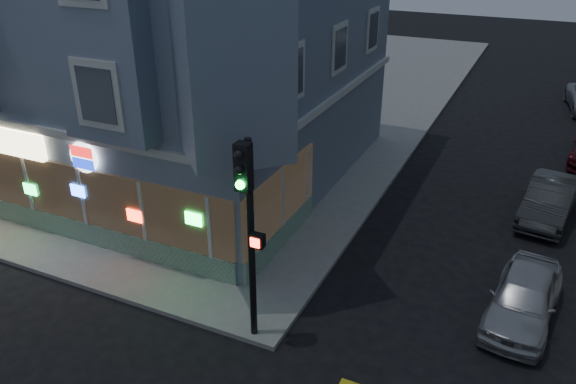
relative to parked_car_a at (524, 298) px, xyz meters
The scene contains 6 objects.
ground 10.56m from the parked_car_a, 144.71° to the right, with size 120.00×120.00×0.00m, color black.
sidewalk_nw 27.84m from the parked_car_a, 142.57° to the left, with size 33.00×42.00×0.15m, color gray.
corner_building 16.23m from the parked_car_a, 161.45° to the left, with size 14.60×14.60×11.40m.
parked_car_a is the anchor object (origin of this frame).
parked_car_b 6.62m from the parked_car_a, 86.71° to the left, with size 1.53×4.39×1.45m, color #35383A.
traffic_signal 8.07m from the parked_car_a, 148.10° to the right, with size 0.63×0.61×5.48m.
Camera 1 is at (8.01, -7.90, 10.06)m, focal length 35.00 mm.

